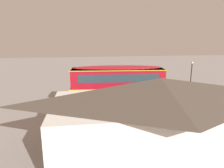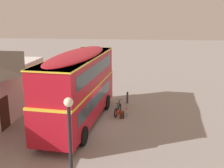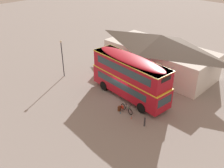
{
  "view_description": "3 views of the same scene",
  "coord_description": "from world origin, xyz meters",
  "px_view_note": "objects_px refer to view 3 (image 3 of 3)",
  "views": [
    {
      "loc": [
        3.96,
        20.66,
        7.61
      ],
      "look_at": [
        0.55,
        -1.63,
        2.31
      ],
      "focal_mm": 31.79,
      "sensor_mm": 36.0,
      "label": 1
    },
    {
      "loc": [
        -16.16,
        -3.2,
        7.17
      ],
      "look_at": [
        2.24,
        -1.1,
        2.27
      ],
      "focal_mm": 42.97,
      "sensor_mm": 36.0,
      "label": 2
    },
    {
      "loc": [
        15.46,
        -17.52,
        14.78
      ],
      "look_at": [
        -0.13,
        -1.39,
        2.33
      ],
      "focal_mm": 39.9,
      "sensor_mm": 36.0,
      "label": 3
    }
  ],
  "objects_px": {
    "water_bottle_red_squeeze": "(131,118)",
    "water_bottle_blue_sports": "(120,113)",
    "touring_bicycle": "(126,109)",
    "street_lamp": "(62,55)",
    "double_decker_bus": "(130,76)",
    "backpack_on_ground": "(119,108)",
    "kerb_bollard": "(145,122)"
  },
  "relations": [
    {
      "from": "touring_bicycle",
      "to": "kerb_bollard",
      "type": "distance_m",
      "value": 2.8
    },
    {
      "from": "touring_bicycle",
      "to": "water_bottle_red_squeeze",
      "type": "relative_size",
      "value": 6.94
    },
    {
      "from": "touring_bicycle",
      "to": "water_bottle_blue_sports",
      "type": "bearing_deg",
      "value": -105.6
    },
    {
      "from": "touring_bicycle",
      "to": "backpack_on_ground",
      "type": "height_order",
      "value": "touring_bicycle"
    },
    {
      "from": "water_bottle_blue_sports",
      "to": "kerb_bollard",
      "type": "xyz_separation_m",
      "value": [
        2.93,
        0.14,
        0.37
      ]
    },
    {
      "from": "water_bottle_red_squeeze",
      "to": "touring_bicycle",
      "type": "bearing_deg",
      "value": 153.98
    },
    {
      "from": "street_lamp",
      "to": "kerb_bollard",
      "type": "relative_size",
      "value": 4.98
    },
    {
      "from": "double_decker_bus",
      "to": "water_bottle_red_squeeze",
      "type": "relative_size",
      "value": 38.9
    },
    {
      "from": "touring_bicycle",
      "to": "kerb_bollard",
      "type": "bearing_deg",
      "value": -11.02
    },
    {
      "from": "backpack_on_ground",
      "to": "water_bottle_red_squeeze",
      "type": "relative_size",
      "value": 2.25
    },
    {
      "from": "touring_bicycle",
      "to": "street_lamp",
      "type": "distance_m",
      "value": 11.38
    },
    {
      "from": "touring_bicycle",
      "to": "street_lamp",
      "type": "relative_size",
      "value": 0.36
    },
    {
      "from": "touring_bicycle",
      "to": "backpack_on_ground",
      "type": "distance_m",
      "value": 0.73
    },
    {
      "from": "touring_bicycle",
      "to": "water_bottle_red_squeeze",
      "type": "xyz_separation_m",
      "value": [
        1.15,
        -0.56,
        -0.25
      ]
    },
    {
      "from": "street_lamp",
      "to": "water_bottle_red_squeeze",
      "type": "bearing_deg",
      "value": -4.63
    },
    {
      "from": "backpack_on_ground",
      "to": "kerb_bollard",
      "type": "relative_size",
      "value": 0.59
    },
    {
      "from": "touring_bicycle",
      "to": "kerb_bollard",
      "type": "relative_size",
      "value": 1.81
    },
    {
      "from": "street_lamp",
      "to": "kerb_bollard",
      "type": "distance_m",
      "value": 14.06
    },
    {
      "from": "backpack_on_ground",
      "to": "water_bottle_red_squeeze",
      "type": "xyz_separation_m",
      "value": [
        1.78,
        -0.2,
        -0.17
      ]
    },
    {
      "from": "water_bottle_red_squeeze",
      "to": "water_bottle_blue_sports",
      "type": "height_order",
      "value": "water_bottle_blue_sports"
    },
    {
      "from": "water_bottle_red_squeeze",
      "to": "street_lamp",
      "type": "xyz_separation_m",
      "value": [
        -12.22,
        0.99,
        2.85
      ]
    },
    {
      "from": "street_lamp",
      "to": "backpack_on_ground",
      "type": "bearing_deg",
      "value": -4.3
    },
    {
      "from": "touring_bicycle",
      "to": "water_bottle_red_squeeze",
      "type": "height_order",
      "value": "touring_bicycle"
    },
    {
      "from": "water_bottle_blue_sports",
      "to": "street_lamp",
      "type": "xyz_separation_m",
      "value": [
        -10.88,
        1.1,
        2.84
      ]
    },
    {
      "from": "backpack_on_ground",
      "to": "kerb_bollard",
      "type": "distance_m",
      "value": 3.38
    },
    {
      "from": "water_bottle_red_squeeze",
      "to": "kerb_bollard",
      "type": "distance_m",
      "value": 1.63
    },
    {
      "from": "water_bottle_red_squeeze",
      "to": "water_bottle_blue_sports",
      "type": "bearing_deg",
      "value": -175.38
    },
    {
      "from": "touring_bicycle",
      "to": "street_lamp",
      "type": "bearing_deg",
      "value": 177.79
    },
    {
      "from": "double_decker_bus",
      "to": "water_bottle_red_squeeze",
      "type": "bearing_deg",
      "value": -46.46
    },
    {
      "from": "backpack_on_ground",
      "to": "double_decker_bus",
      "type": "bearing_deg",
      "value": 110.68
    },
    {
      "from": "street_lamp",
      "to": "kerb_bollard",
      "type": "height_order",
      "value": "street_lamp"
    },
    {
      "from": "water_bottle_red_squeeze",
      "to": "street_lamp",
      "type": "relative_size",
      "value": 0.05
    }
  ]
}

